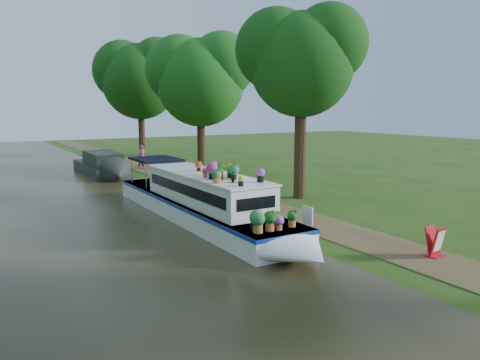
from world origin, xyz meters
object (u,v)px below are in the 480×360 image
at_px(pedestrian_pink, 142,156).
at_px(pedestrian_dark, 143,155).
at_px(sandwich_board, 435,243).
at_px(plant_boat, 206,201).
at_px(second_boat, 103,166).

height_order(pedestrian_pink, pedestrian_dark, pedestrian_dark).
relative_size(pedestrian_pink, pedestrian_dark, 0.99).
relative_size(sandwich_board, pedestrian_dark, 0.53).
xyz_separation_m(plant_boat, sandwich_board, (3.84, -7.05, -0.43)).
bearing_deg(plant_boat, sandwich_board, -61.40).
distance_m(sandwich_board, pedestrian_pink, 23.84).
height_order(second_boat, sandwich_board, second_boat).
bearing_deg(pedestrian_dark, pedestrian_pink, -142.85).
relative_size(second_boat, sandwich_board, 8.60).
bearing_deg(plant_boat, second_boat, 90.23).
bearing_deg(pedestrian_pink, second_boat, -133.50).
distance_m(sandwich_board, pedestrian_dark, 24.58).
height_order(plant_boat, pedestrian_pink, plant_boat).
distance_m(pedestrian_pink, pedestrian_dark, 0.80).
distance_m(plant_boat, sandwich_board, 8.04).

